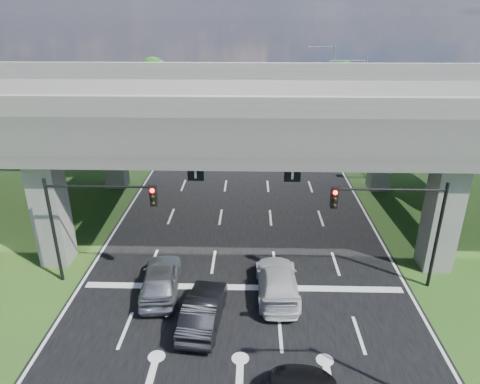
{
  "coord_description": "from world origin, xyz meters",
  "views": [
    {
      "loc": [
        0.38,
        -15.64,
        13.68
      ],
      "look_at": [
        -0.31,
        8.93,
        3.3
      ],
      "focal_mm": 32.0,
      "sensor_mm": 36.0,
      "label": 1
    }
  ],
  "objects_px": {
    "car_white": "(277,282)",
    "car_dark": "(203,310)",
    "signal_right": "(398,216)",
    "signal_left": "(91,212)",
    "car_silver": "(161,279)",
    "streetlight_far": "(358,104)",
    "streetlight_beyond": "(329,79)"
  },
  "relations": [
    {
      "from": "streetlight_far",
      "to": "streetlight_beyond",
      "type": "height_order",
      "value": "same"
    },
    {
      "from": "streetlight_far",
      "to": "car_silver",
      "type": "bearing_deg",
      "value": -124.38
    },
    {
      "from": "signal_left",
      "to": "streetlight_far",
      "type": "bearing_deg",
      "value": 48.22
    },
    {
      "from": "signal_right",
      "to": "signal_left",
      "type": "height_order",
      "value": "same"
    },
    {
      "from": "signal_left",
      "to": "car_silver",
      "type": "height_order",
      "value": "signal_left"
    },
    {
      "from": "signal_right",
      "to": "car_dark",
      "type": "bearing_deg",
      "value": -160.96
    },
    {
      "from": "car_silver",
      "to": "car_white",
      "type": "bearing_deg",
      "value": 174.94
    },
    {
      "from": "car_white",
      "to": "car_silver",
      "type": "bearing_deg",
      "value": -1.51
    },
    {
      "from": "signal_right",
      "to": "streetlight_beyond",
      "type": "relative_size",
      "value": 0.6
    },
    {
      "from": "signal_left",
      "to": "car_white",
      "type": "relative_size",
      "value": 1.16
    },
    {
      "from": "streetlight_far",
      "to": "streetlight_beyond",
      "type": "distance_m",
      "value": 16.0
    },
    {
      "from": "signal_right",
      "to": "streetlight_beyond",
      "type": "xyz_separation_m",
      "value": [
        2.27,
        36.06,
        1.66
      ]
    },
    {
      "from": "streetlight_far",
      "to": "car_silver",
      "type": "height_order",
      "value": "streetlight_far"
    },
    {
      "from": "signal_right",
      "to": "signal_left",
      "type": "relative_size",
      "value": 1.0
    },
    {
      "from": "streetlight_far",
      "to": "car_silver",
      "type": "xyz_separation_m",
      "value": [
        -14.37,
        -21.0,
        -4.99
      ]
    },
    {
      "from": "streetlight_beyond",
      "to": "car_dark",
      "type": "relative_size",
      "value": 2.16
    },
    {
      "from": "signal_left",
      "to": "streetlight_far",
      "type": "distance_m",
      "value": 26.95
    },
    {
      "from": "signal_right",
      "to": "car_white",
      "type": "xyz_separation_m",
      "value": [
        -6.02,
        -0.94,
        -3.41
      ]
    },
    {
      "from": "car_silver",
      "to": "car_white",
      "type": "distance_m",
      "value": 6.07
    },
    {
      "from": "streetlight_far",
      "to": "car_dark",
      "type": "relative_size",
      "value": 2.16
    },
    {
      "from": "car_silver",
      "to": "car_white",
      "type": "relative_size",
      "value": 0.93
    },
    {
      "from": "signal_left",
      "to": "car_dark",
      "type": "height_order",
      "value": "signal_left"
    },
    {
      "from": "car_white",
      "to": "streetlight_far",
      "type": "bearing_deg",
      "value": -113.07
    },
    {
      "from": "streetlight_far",
      "to": "car_dark",
      "type": "bearing_deg",
      "value": -116.97
    },
    {
      "from": "streetlight_far",
      "to": "car_white",
      "type": "distance_m",
      "value": 23.14
    },
    {
      "from": "car_white",
      "to": "car_dark",
      "type": "bearing_deg",
      "value": 31.95
    },
    {
      "from": "car_dark",
      "to": "signal_left",
      "type": "bearing_deg",
      "value": -23.41
    },
    {
      "from": "signal_right",
      "to": "streetlight_far",
      "type": "distance_m",
      "value": 20.25
    },
    {
      "from": "car_silver",
      "to": "car_dark",
      "type": "relative_size",
      "value": 1.05
    },
    {
      "from": "streetlight_beyond",
      "to": "car_white",
      "type": "bearing_deg",
      "value": -102.64
    },
    {
      "from": "car_dark",
      "to": "streetlight_far",
      "type": "bearing_deg",
      "value": -111.51
    },
    {
      "from": "streetlight_far",
      "to": "car_white",
      "type": "relative_size",
      "value": 1.93
    }
  ]
}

